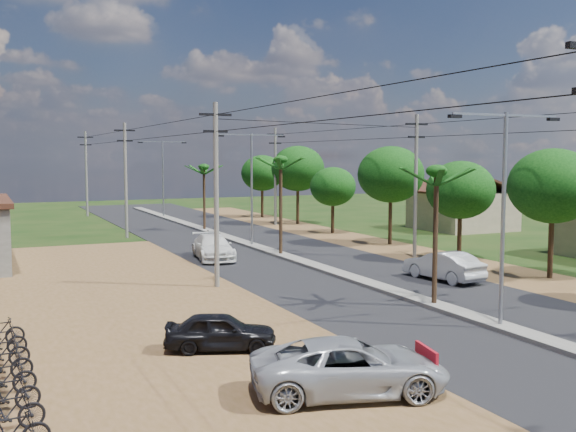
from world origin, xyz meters
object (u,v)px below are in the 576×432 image
(car_silver_mid, at_px, (443,266))
(roadside_sign, at_px, (426,367))
(car_parked_dark, at_px, (221,332))
(car_white_far, at_px, (213,248))
(car_parked_silver, at_px, (350,368))
(parked_scooter_row, at_px, (4,379))

(car_silver_mid, xyz_separation_m, roadside_sign, (-10.43, -12.74, -0.19))
(car_silver_mid, distance_m, roadside_sign, 16.47)
(car_silver_mid, height_order, car_parked_dark, car_silver_mid)
(car_silver_mid, xyz_separation_m, car_parked_dark, (-14.53, -7.08, -0.13))
(car_silver_mid, height_order, car_white_far, car_white_far)
(car_parked_silver, bearing_deg, car_silver_mid, -29.86)
(car_parked_silver, relative_size, parked_scooter_row, 0.48)
(car_white_far, height_order, roadside_sign, car_white_far)
(car_white_far, relative_size, car_parked_dark, 1.42)
(car_parked_dark, bearing_deg, car_white_far, 3.41)
(car_silver_mid, relative_size, roadside_sign, 3.39)
(car_parked_dark, bearing_deg, car_silver_mid, -42.92)
(car_white_far, xyz_separation_m, parked_scooter_row, (-12.63, -20.41, -0.25))
(car_white_far, distance_m, car_parked_silver, 24.52)
(car_parked_dark, bearing_deg, roadside_sign, -122.97)
(car_white_far, relative_size, parked_scooter_row, 0.47)
(car_parked_dark, height_order, parked_scooter_row, car_parked_dark)
(parked_scooter_row, bearing_deg, roadside_sign, -20.51)
(car_parked_dark, bearing_deg, parked_scooter_row, 124.92)
(car_parked_dark, distance_m, parked_scooter_row, 6.85)
(car_parked_silver, relative_size, car_parked_dark, 1.46)
(car_parked_dark, bearing_deg, car_parked_silver, -140.44)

